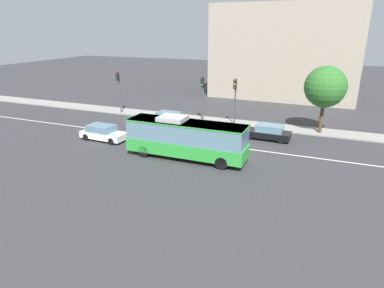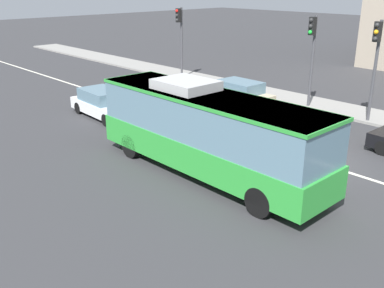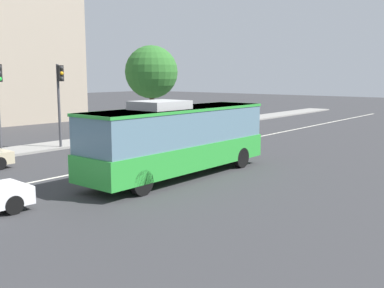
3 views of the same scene
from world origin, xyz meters
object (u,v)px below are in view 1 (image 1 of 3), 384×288
sedan_white (103,133)px  traffic_light_near_corner (119,85)px  traffic_light_far_corner (203,91)px  transit_bus (186,137)px  sedan_beige (168,119)px  sedan_black (268,132)px  street_tree_kerbside_left (325,87)px  traffic_light_mid_block (235,94)px

sedan_white → traffic_light_near_corner: size_ratio=0.88×
traffic_light_near_corner → traffic_light_far_corner: same height
transit_bus → sedan_beige: transit_bus is taller
sedan_white → traffic_light_near_corner: 10.80m
sedan_beige → traffic_light_near_corner: size_ratio=0.88×
sedan_beige → traffic_light_far_corner: (3.24, 2.37, 2.84)m
sedan_black → sedan_white: bearing=24.5°
street_tree_kerbside_left → traffic_light_far_corner: bearing=-177.4°
traffic_light_mid_block → traffic_light_far_corner: 3.76m
traffic_light_far_corner → street_tree_kerbside_left: street_tree_kerbside_left is taller
transit_bus → sedan_beige: bearing=125.0°
sedan_white → traffic_light_near_corner: traffic_light_near_corner is taller
traffic_light_far_corner → street_tree_kerbside_left: 12.62m
sedan_beige → traffic_light_mid_block: traffic_light_mid_block is taller
sedan_white → sedan_beige: (3.40, 7.07, 0.00)m
traffic_light_mid_block → traffic_light_near_corner: bearing=-90.5°
traffic_light_near_corner → street_tree_kerbside_left: size_ratio=0.76×
sedan_white → traffic_light_mid_block: size_ratio=0.88×
sedan_black → traffic_light_near_corner: traffic_light_near_corner is taller
sedan_white → traffic_light_near_corner: (-4.35, 9.47, 2.84)m
transit_bus → sedan_black: bearing=55.1°
traffic_light_mid_block → street_tree_kerbside_left: 8.92m
sedan_white → traffic_light_far_corner: size_ratio=0.88×
sedan_beige → traffic_light_near_corner: traffic_light_near_corner is taller
sedan_white → traffic_light_near_corner: bearing=117.5°
sedan_beige → traffic_light_near_corner: 8.60m
sedan_black → sedan_white: 15.83m
traffic_light_near_corner → sedan_black: bearing=78.5°
transit_bus → sedan_black: transit_bus is taller
transit_bus → street_tree_kerbside_left: (9.95, 11.38, 2.95)m
sedan_beige → traffic_light_mid_block: bearing=-161.3°
traffic_light_near_corner → traffic_light_far_corner: 10.99m
transit_bus → traffic_light_near_corner: traffic_light_near_corner is taller
traffic_light_mid_block → street_tree_kerbside_left: size_ratio=0.76×
sedan_black → sedan_white: size_ratio=0.99×
sedan_black → traffic_light_mid_block: size_ratio=0.87×
traffic_light_far_corner → sedan_black: bearing=71.5°
sedan_beige → sedan_black: bearing=177.2°
sedan_black → sedan_white: same height
traffic_light_mid_block → transit_bus: bearing=-5.7°
transit_bus → traffic_light_mid_block: bearing=84.1°
sedan_black → street_tree_kerbside_left: street_tree_kerbside_left is taller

